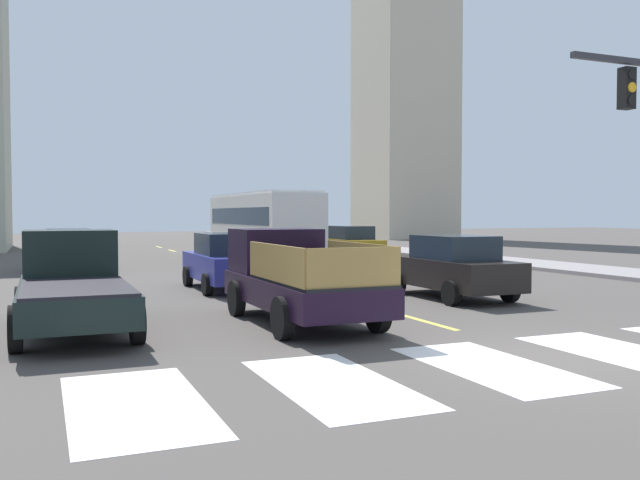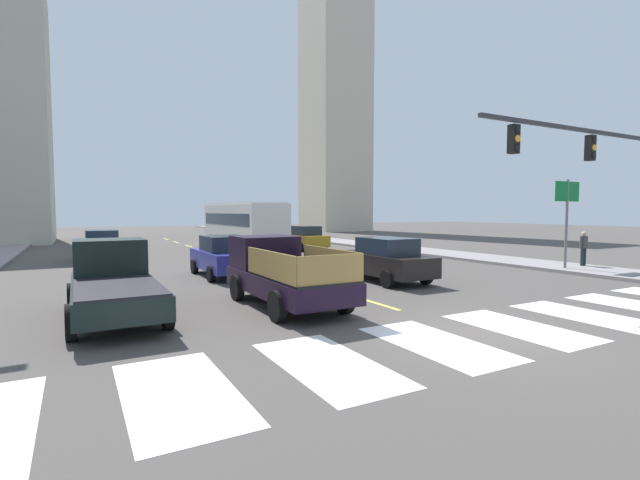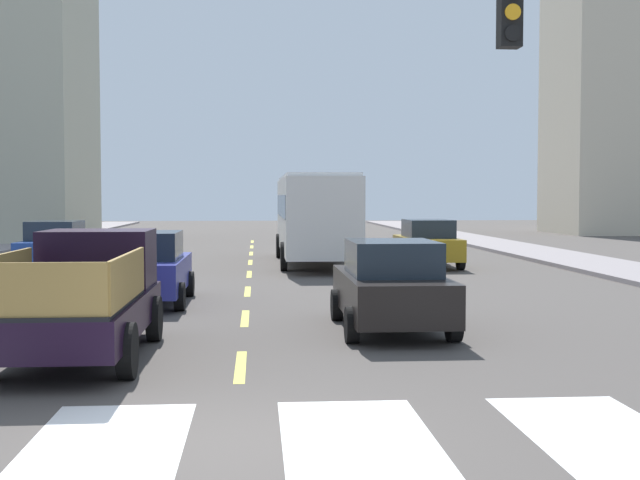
{
  "view_description": "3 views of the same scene",
  "coord_description": "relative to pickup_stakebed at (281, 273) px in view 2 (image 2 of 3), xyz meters",
  "views": [
    {
      "loc": [
        -7.56,
        -8.23,
        2.3
      ],
      "look_at": [
        -1.09,
        7.25,
        1.65
      ],
      "focal_mm": 37.49,
      "sensor_mm": 36.0,
      "label": 1
    },
    {
      "loc": [
        -7.85,
        -6.86,
        2.75
      ],
      "look_at": [
        0.35,
        8.05,
        1.65
      ],
      "focal_mm": 25.08,
      "sensor_mm": 36.0,
      "label": 2
    },
    {
      "loc": [
        0.25,
        -8.56,
        2.55
      ],
      "look_at": [
        1.51,
        8.15,
        1.68
      ],
      "focal_mm": 47.19,
      "sensor_mm": 36.0,
      "label": 3
    }
  ],
  "objects": [
    {
      "name": "sedan_far",
      "position": [
        -4.04,
        15.44,
        -0.08
      ],
      "size": [
        2.02,
        4.4,
        1.72
      ],
      "rotation": [
        0.0,
        0.0,
        -0.05
      ],
      "color": "navy",
      "rests_on": "ground"
    },
    {
      "name": "pickup_stakebed",
      "position": [
        0.0,
        0.0,
        0.0
      ],
      "size": [
        2.18,
        5.2,
        1.96
      ],
      "rotation": [
        0.0,
        0.0,
        -0.03
      ],
      "color": "black",
      "rests_on": "ground"
    },
    {
      "name": "lane_dash_3",
      "position": [
        2.54,
        13.78,
        -0.93
      ],
      "size": [
        0.16,
        2.4,
        0.01
      ],
      "primitive_type": "cube",
      "color": "#D9CF4D",
      "rests_on": "ground"
    },
    {
      "name": "pickup_dark",
      "position": [
        -4.46,
        0.67,
        -0.02
      ],
      "size": [
        2.18,
        5.2,
        1.96
      ],
      "rotation": [
        0.0,
        0.0,
        -0.04
      ],
      "color": "black",
      "rests_on": "ground"
    },
    {
      "name": "pedestrian_waiting",
      "position": [
        15.97,
        0.47,
        0.18
      ],
      "size": [
        0.53,
        0.34,
        1.64
      ],
      "rotation": [
        0.0,
        0.0,
        -0.16
      ],
      "color": "#19282E",
      "rests_on": "sidewalk_right"
    },
    {
      "name": "ground_plane",
      "position": [
        2.54,
        -5.22,
        -0.94
      ],
      "size": [
        160.0,
        160.0,
        0.0
      ],
      "primitive_type": "plane",
      "color": "#4C4642"
    },
    {
      "name": "crosswalk_stripe_5",
      "position": [
        6.46,
        -5.22,
        -0.93
      ],
      "size": [
        1.62,
        3.45,
        0.01
      ],
      "primitive_type": "cube",
      "color": "white",
      "rests_on": "ground"
    },
    {
      "name": "lane_dash_2",
      "position": [
        2.54,
        8.78,
        -0.93
      ],
      "size": [
        0.16,
        2.4,
        0.01
      ],
      "primitive_type": "cube",
      "color": "#D9CF4D",
      "rests_on": "ground"
    },
    {
      "name": "lane_dash_5",
      "position": [
        2.54,
        23.78,
        -0.93
      ],
      "size": [
        0.16,
        2.4,
        0.01
      ],
      "primitive_type": "cube",
      "color": "#D9CF4D",
      "rests_on": "ground"
    },
    {
      "name": "lane_dash_1",
      "position": [
        2.54,
        3.78,
        -0.93
      ],
      "size": [
        0.16,
        2.4,
        0.01
      ],
      "primitive_type": "cube",
      "color": "#D9CF4D",
      "rests_on": "ground"
    },
    {
      "name": "city_bus",
      "position": [
        4.96,
        17.91,
        1.02
      ],
      "size": [
        2.72,
        10.8,
        3.32
      ],
      "rotation": [
        0.0,
        0.0,
        0.04
      ],
      "color": "silver",
      "rests_on": "ground"
    },
    {
      "name": "sedan_near_left",
      "position": [
        8.94,
        16.14,
        -0.08
      ],
      "size": [
        2.02,
        4.4,
        1.72
      ],
      "rotation": [
        0.0,
        0.0,
        0.04
      ],
      "color": "#9B7717",
      "rests_on": "ground"
    },
    {
      "name": "crosswalk_stripe_3",
      "position": [
        1.23,
        -5.22,
        -0.93
      ],
      "size": [
        1.62,
        3.45,
        0.01
      ],
      "primitive_type": "cube",
      "color": "white",
      "rests_on": "ground"
    },
    {
      "name": "sidewalk_right",
      "position": [
        15.13,
        12.78,
        -0.86
      ],
      "size": [
        3.26,
        110.0,
        0.15
      ],
      "primitive_type": "cube",
      "color": "gray",
      "rests_on": "ground"
    },
    {
      "name": "direction_sign_green",
      "position": [
        14.39,
        0.37,
        2.1
      ],
      "size": [
        1.7,
        0.12,
        4.2
      ],
      "color": "slate",
      "rests_on": "ground"
    },
    {
      "name": "sedan_near_right",
      "position": [
        5.33,
        1.96,
        -0.08
      ],
      "size": [
        2.02,
        4.4,
        1.72
      ],
      "rotation": [
        0.0,
        0.0,
        0.01
      ],
      "color": "black",
      "rests_on": "ground"
    },
    {
      "name": "crosswalk_stripe_4",
      "position": [
        3.85,
        -5.22,
        -0.93
      ],
      "size": [
        1.62,
        3.45,
        0.01
      ],
      "primitive_type": "cube",
      "color": "white",
      "rests_on": "ground"
    },
    {
      "name": "sedan_mid",
      "position": [
        0.17,
        6.36,
        -0.08
      ],
      "size": [
        2.02,
        4.4,
        1.72
      ],
      "rotation": [
        0.0,
        0.0,
        -0.03
      ],
      "color": "navy",
      "rests_on": "ground"
    },
    {
      "name": "lane_dash_6",
      "position": [
        2.54,
        28.78,
        -0.93
      ],
      "size": [
        0.16,
        2.4,
        0.01
      ],
      "primitive_type": "cube",
      "color": "#D9CF4D",
      "rests_on": "ground"
    },
    {
      "name": "crosswalk_stripe_6",
      "position": [
        9.08,
        -5.22,
        -0.93
      ],
      "size": [
        1.62,
        3.45,
        0.01
      ],
      "primitive_type": "cube",
      "color": "white",
      "rests_on": "ground"
    },
    {
      "name": "lane_dash_7",
      "position": [
        2.54,
        33.78,
        -0.93
      ],
      "size": [
        0.16,
        2.4,
        0.01
      ],
      "primitive_type": "cube",
      "color": "#D9CF4D",
      "rests_on": "ground"
    },
    {
      "name": "lane_dash_4",
      "position": [
        2.54,
        18.78,
        -0.93
      ],
      "size": [
        0.16,
        2.4,
        0.01
      ],
      "primitive_type": "cube",
      "color": "#D9CF4D",
      "rests_on": "ground"
    },
    {
      "name": "crosswalk_stripe_1",
      "position": [
        -4.0,
        -5.22,
        -0.93
      ],
      "size": [
        1.62,
        3.45,
        0.01
      ],
      "primitive_type": "cube",
      "color": "white",
      "rests_on": "ground"
    },
    {
      "name": "crosswalk_stripe_2",
      "position": [
        -1.38,
        -5.22,
        -0.93
      ],
      "size": [
        1.62,
        3.45,
        0.01
      ],
      "primitive_type": "cube",
      "color": "white",
      "rests_on": "ground"
    },
    {
      "name": "traffic_signal_gantry",
      "position": [
        10.98,
        -3.27,
        3.29
      ],
      "size": [
        9.64,
        0.27,
        6.0
      ],
      "color": "#2D2D33",
      "rests_on": "ground"
    },
    {
      "name": "tower_tall_centre",
      "position": [
        27.16,
        42.62,
        19.95
      ],
      "size": [
        7.55,
        8.07,
        41.77
      ],
      "primitive_type": "cube",
      "color": "beige",
      "rests_on": "ground"
    },
    {
      "name": "lane_dash_0",
      "position": [
        2.54,
        -1.22,
        -0.93
      ],
      "size": [
        0.16,
        2.4,
        0.01
      ],
      "primitive_type": "cube",
      "color": "#D9CF4D",
      "rests_on": "ground"
    }
  ]
}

